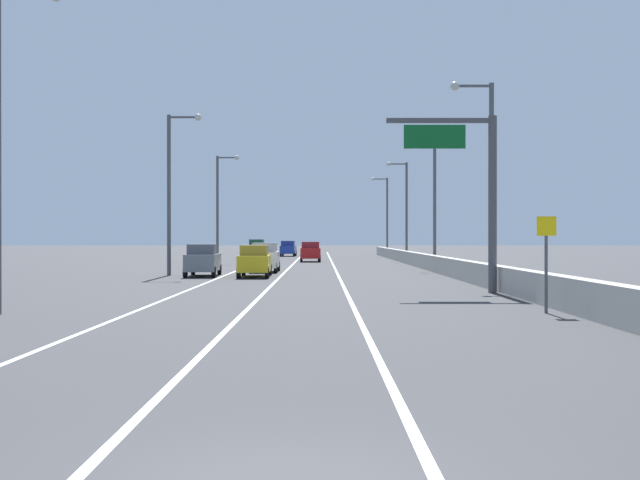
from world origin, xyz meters
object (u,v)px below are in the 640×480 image
Objects in this scene: speed_advisory_sign at (549,256)px; car_green_0 at (260,249)px; car_gray_4 at (206,260)px; lamp_post_right_third at (434,192)px; lamp_post_left_far at (223,201)px; car_blue_2 at (291,249)px; car_white_5 at (268,257)px; lamp_post_right_fourth at (407,204)px; car_red_3 at (313,252)px; lamp_post_right_second at (489,168)px; lamp_post_right_fifth at (388,211)px; overhead_sign_gantry at (478,181)px; lamp_post_left_mid at (176,183)px; car_yellow_1 at (258,261)px; lamp_post_left_near at (9,126)px.

speed_advisory_sign is 65.07m from car_green_0.
speed_advisory_sign is 0.64× the size of car_gray_4.
lamp_post_right_third is 22.69m from lamp_post_left_far.
car_blue_2 is 1.04× the size of car_white_5.
lamp_post_right_fourth is 29.60m from car_white_5.
car_red_3 is at bearing 98.63° from speed_advisory_sign.
lamp_post_right_fourth reaches higher than car_red_3.
car_red_3 is at bearing -61.62° from car_green_0.
lamp_post_right_fourth reaches higher than car_white_5.
lamp_post_right_fifth is at bearing 89.87° from lamp_post_right_second.
overhead_sign_gantry is at bearing -80.86° from car_blue_2.
car_blue_2 is at bearing 86.51° from car_gray_4.
car_green_0 is at bearing 118.31° from lamp_post_right_third.
lamp_post_left_mid is 24.90m from lamp_post_left_far.
car_red_3 is at bearing 73.73° from lamp_post_left_mid.
car_red_3 is (-9.42, -3.50, -4.78)m from lamp_post_right_fourth.
car_white_5 is (5.34, 4.81, -4.75)m from lamp_post_left_mid.
car_white_5 is (0.23, -45.18, 0.03)m from car_blue_2.
lamp_post_right_second is 1.00× the size of lamp_post_left_mid.
overhead_sign_gantry is 1.55× the size of car_yellow_1.
lamp_post_right_fifth is (0.14, 62.25, 0.00)m from lamp_post_right_second.
overhead_sign_gantry is at bearing -80.17° from car_red_3.
car_red_3 is at bearing 118.26° from lamp_post_right_third.
speed_advisory_sign is 0.65× the size of car_blue_2.
speed_advisory_sign is at bearing -56.74° from lamp_post_left_mid.
lamp_post_right_fifth and lamp_post_left_mid have the same top height.
lamp_post_right_third is 2.27× the size of car_white_5.
car_red_3 is (2.94, 29.72, 0.02)m from car_yellow_1.
car_blue_2 is (-12.45, 18.63, -4.78)m from lamp_post_right_fourth.
car_gray_4 is at bearing -90.15° from car_green_0.
lamp_post_left_mid reaches higher than car_gray_4.
lamp_post_left_near reaches higher than car_white_5.
lamp_post_right_second is 15.36m from car_yellow_1.
lamp_post_right_fourth is at bearing -26.42° from car_green_0.
car_green_0 is (-15.31, 28.43, -4.68)m from lamp_post_right_third.
speed_advisory_sign is 35.36m from lamp_post_right_third.
lamp_post_right_third is 2.13× the size of car_gray_4.
lamp_post_left_far is at bearing -122.83° from lamp_post_right_fifth.
lamp_post_left_mid reaches higher than car_red_3.
lamp_post_left_near is 1.00× the size of lamp_post_left_mid.
car_gray_4 is at bearing -85.16° from lamp_post_left_far.
overhead_sign_gantry is 0.75× the size of lamp_post_right_second.
car_green_0 is at bearing 94.34° from car_yellow_1.
car_white_5 is at bearing -96.90° from car_red_3.
car_red_3 is at bearing 103.43° from lamp_post_right_second.
overhead_sign_gantry is at bearing -93.89° from lamp_post_right_third.
overhead_sign_gantry reaches higher than speed_advisory_sign.
car_red_3 is at bearing 78.01° from car_gray_4.
lamp_post_right_second and lamp_post_left_far have the same top height.
car_gray_4 is (-15.21, 9.09, -4.77)m from lamp_post_right_second.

